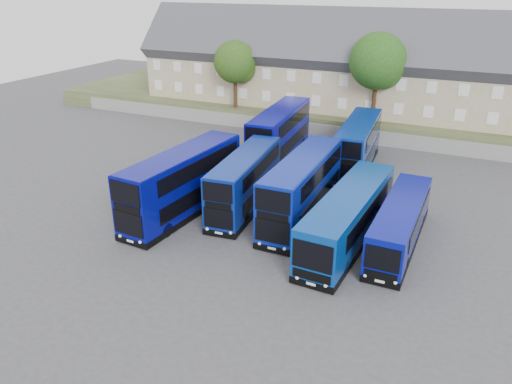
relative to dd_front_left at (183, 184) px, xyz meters
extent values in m
plane|color=#424247|center=(6.45, -1.65, -2.30)|extent=(120.00, 120.00, 0.00)
cube|color=slate|center=(6.45, 22.35, -1.55)|extent=(70.00, 0.40, 1.50)
cube|color=#424728|center=(6.45, 32.35, -1.30)|extent=(80.00, 20.00, 2.00)
cube|color=tan|center=(-17.55, 28.35, 2.70)|extent=(6.00, 8.00, 6.00)
cube|color=#37373C|center=(-17.55, 28.35, 5.70)|extent=(6.00, 10.40, 10.40)
cube|color=brown|center=(-16.05, 28.35, 9.54)|extent=(0.60, 0.90, 1.40)
cube|color=tan|center=(-11.55, 28.35, 2.70)|extent=(6.00, 8.00, 6.00)
cube|color=#37373C|center=(-11.55, 28.35, 5.70)|extent=(6.00, 10.40, 10.40)
cube|color=brown|center=(-10.05, 28.35, 9.54)|extent=(0.60, 0.90, 1.40)
cube|color=tan|center=(-5.55, 28.35, 2.70)|extent=(6.00, 8.00, 6.00)
cube|color=#37373C|center=(-5.55, 28.35, 5.70)|extent=(6.00, 10.40, 10.40)
cube|color=brown|center=(-4.05, 28.35, 9.54)|extent=(0.60, 0.90, 1.40)
cube|color=tan|center=(0.45, 28.35, 2.70)|extent=(6.00, 8.00, 6.00)
cube|color=#37373C|center=(0.45, 28.35, 5.70)|extent=(6.00, 10.40, 10.40)
cube|color=brown|center=(1.95, 28.35, 9.54)|extent=(0.60, 0.90, 1.40)
cube|color=tan|center=(6.45, 28.35, 2.70)|extent=(6.00, 8.00, 6.00)
cube|color=#37373C|center=(6.45, 28.35, 5.70)|extent=(6.00, 10.40, 10.40)
cube|color=brown|center=(7.95, 28.35, 9.54)|extent=(0.60, 0.90, 1.40)
cube|color=tan|center=(12.45, 28.35, 2.70)|extent=(6.00, 8.00, 6.00)
cube|color=#37373C|center=(12.45, 28.35, 5.70)|extent=(6.00, 10.40, 10.40)
cube|color=brown|center=(13.95, 28.35, 9.54)|extent=(0.60, 0.90, 1.40)
cube|color=tan|center=(18.45, 28.35, 2.70)|extent=(6.00, 8.00, 6.00)
cube|color=#37373C|center=(18.45, 28.35, 5.70)|extent=(6.00, 10.40, 10.40)
cube|color=brown|center=(19.95, 28.35, 9.54)|extent=(0.60, 0.90, 1.40)
cube|color=#060979|center=(0.00, 0.02, 0.21)|extent=(3.54, 11.85, 4.32)
cube|color=black|center=(0.00, 0.02, -2.00)|extent=(3.58, 11.89, 0.45)
cube|color=black|center=(-0.45, -5.83, -0.65)|extent=(2.35, 0.24, 1.59)
cube|color=black|center=(-0.45, -5.83, 1.47)|extent=(2.35, 0.24, 1.49)
cylinder|color=black|center=(-1.45, -3.51, -1.80)|extent=(0.38, 1.02, 1.00)
cube|color=navy|center=(3.71, 2.75, -0.05)|extent=(3.38, 10.54, 3.79)
cube|color=black|center=(3.71, 2.75, -2.00)|extent=(3.42, 10.58, 0.45)
cube|color=black|center=(4.24, -2.43, -0.84)|extent=(2.05, 0.27, 1.41)
cube|color=black|center=(4.24, -2.43, 1.05)|extent=(2.05, 0.27, 1.32)
cylinder|color=black|center=(2.99, -0.32, -1.80)|extent=(0.40, 1.03, 1.00)
cube|color=#081D96|center=(8.17, 2.85, 0.14)|extent=(2.77, 11.36, 4.18)
cube|color=black|center=(8.17, 2.85, -2.00)|extent=(2.81, 11.40, 0.45)
cube|color=black|center=(8.27, -2.84, -0.70)|extent=(2.27, 0.10, 1.54)
cube|color=black|center=(8.27, -2.84, 1.36)|extent=(2.27, 0.10, 1.44)
cylinder|color=black|center=(7.09, -0.63, -1.80)|extent=(0.32, 1.01, 1.00)
cube|color=#080B9B|center=(1.71, 14.40, 0.23)|extent=(3.55, 11.92, 4.35)
cube|color=black|center=(1.71, 14.40, -2.00)|extent=(3.60, 11.96, 0.45)
cube|color=black|center=(2.16, 8.51, -0.64)|extent=(2.37, 0.24, 1.60)
cube|color=black|center=(2.16, 8.51, 1.50)|extent=(2.37, 0.24, 1.50)
cylinder|color=black|center=(0.81, 10.65, -1.80)|extent=(0.37, 1.02, 1.00)
cube|color=#082C9D|center=(9.29, 14.37, 0.08)|extent=(3.38, 11.18, 4.06)
cube|color=black|center=(9.29, 14.37, -2.00)|extent=(3.42, 11.22, 0.45)
cube|color=black|center=(9.73, 8.85, -0.74)|extent=(2.20, 0.24, 1.50)
cube|color=black|center=(9.73, 8.85, 1.26)|extent=(2.20, 0.24, 1.40)
cylinder|color=black|center=(8.46, 10.99, -1.80)|extent=(0.38, 1.02, 1.00)
cube|color=#073691|center=(12.14, 0.77, -0.38)|extent=(3.27, 12.77, 3.13)
cube|color=black|center=(12.14, 0.77, -2.00)|extent=(3.32, 12.81, 0.45)
cube|color=black|center=(11.81, -5.58, -0.13)|extent=(2.34, 0.18, 1.69)
cylinder|color=black|center=(10.76, -3.29, -1.80)|extent=(0.35, 1.01, 1.00)
cube|color=#070F8D|center=(15.29, 1.73, -0.63)|extent=(2.35, 10.83, 2.62)
cube|color=black|center=(15.29, 1.73, -2.00)|extent=(2.39, 10.87, 0.45)
cube|color=black|center=(15.24, -3.71, -0.45)|extent=(1.95, 0.08, 1.44)
cylinder|color=black|center=(14.29, -1.47, -1.80)|extent=(0.31, 1.00, 1.00)
cylinder|color=#382314|center=(-7.55, 23.35, 1.58)|extent=(0.44, 0.44, 3.75)
sphere|color=#203C10|center=(-7.55, 23.35, 4.95)|extent=(4.80, 4.80, 4.80)
sphere|color=#203C10|center=(-6.95, 23.75, 4.20)|extent=(3.30, 3.30, 3.30)
cylinder|color=#382314|center=(8.45, 23.85, 1.95)|extent=(0.44, 0.44, 4.50)
sphere|color=#1A3E11|center=(8.45, 23.85, 6.00)|extent=(5.76, 5.76, 5.76)
sphere|color=#1A3E11|center=(9.05, 24.25, 5.10)|extent=(3.96, 3.96, 3.96)
camera|label=1|loc=(18.85, -28.17, 13.86)|focal=35.00mm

